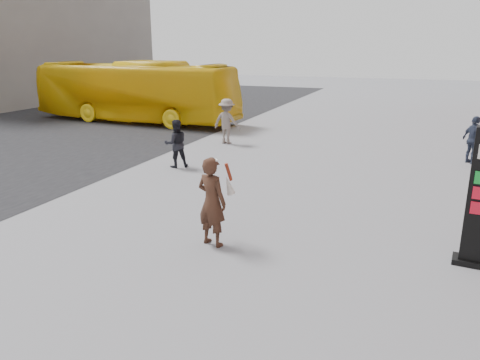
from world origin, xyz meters
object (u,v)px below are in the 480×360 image
(pedestrian_a, at_px, (176,144))
(pedestrian_c, at_px, (474,140))
(woman, at_px, (212,201))
(bus, at_px, (135,92))
(pedestrian_b, at_px, (227,121))

(pedestrian_a, relative_size, pedestrian_c, 0.97)
(woman, relative_size, bus, 0.16)
(pedestrian_a, height_order, pedestrian_c, pedestrian_c)
(pedestrian_a, distance_m, pedestrian_b, 4.04)
(woman, relative_size, pedestrian_b, 1.00)
(bus, relative_size, pedestrian_c, 6.90)
(pedestrian_a, bearing_deg, bus, -88.73)
(bus, height_order, pedestrian_b, bus)
(woman, bearing_deg, bus, -36.13)
(pedestrian_b, relative_size, pedestrian_c, 1.12)
(bus, xyz_separation_m, pedestrian_a, (6.43, -7.42, -0.75))
(pedestrian_b, bearing_deg, pedestrian_a, 96.55)
(pedestrian_a, relative_size, pedestrian_b, 0.87)
(woman, distance_m, pedestrian_b, 9.81)
(pedestrian_c, bearing_deg, woman, 112.96)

